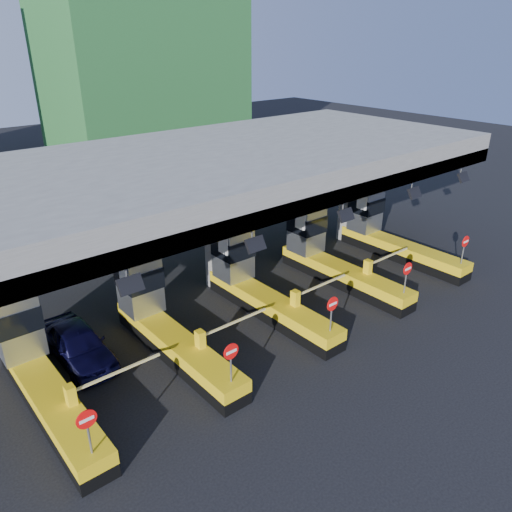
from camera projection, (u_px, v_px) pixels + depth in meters
ground at (257, 308)px, 23.73m from camera, size 120.00×120.00×0.00m
toll_canopy at (218, 170)px, 23.23m from camera, size 28.00×12.09×7.00m
toll_lane_far_left at (34, 362)px, 17.52m from camera, size 4.43×8.00×4.16m
toll_lane_left at (159, 315)px, 20.44m from camera, size 4.43×8.00×4.16m
toll_lane_center at (253, 280)px, 23.36m from camera, size 4.43×8.00×4.16m
toll_lane_right at (326, 252)px, 26.27m from camera, size 4.43×8.00×4.16m
toll_lane_far_right at (385, 230)px, 29.19m from camera, size 4.43×8.00×4.16m
bg_building_scaffold at (138, 9)px, 47.43m from camera, size 18.00×12.00×28.00m
van at (79, 344)px, 19.65m from camera, size 1.79×4.45×1.51m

